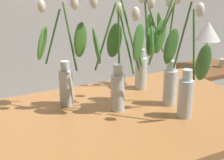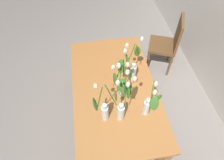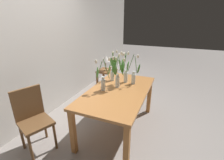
{
  "view_description": "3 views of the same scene",
  "coord_description": "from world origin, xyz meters",
  "px_view_note": "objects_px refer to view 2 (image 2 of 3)",
  "views": [
    {
      "loc": [
        -0.56,
        -1.22,
        1.42
      ],
      "look_at": [
        0.08,
        0.06,
        0.9
      ],
      "focal_mm": 52.03,
      "sensor_mm": 36.0,
      "label": 1
    },
    {
      "loc": [
        1.26,
        -0.23,
        2.44
      ],
      "look_at": [
        0.01,
        -0.03,
        0.88
      ],
      "focal_mm": 31.35,
      "sensor_mm": 36.0,
      "label": 2
    },
    {
      "loc": [
        -2.21,
        -0.81,
        1.83
      ],
      "look_at": [
        -0.08,
        0.08,
        0.93
      ],
      "focal_mm": 25.82,
      "sensor_mm": 36.0,
      "label": 3
    }
  ],
  "objects_px": {
    "dining_table": "(114,92)",
    "tulip_vase_0": "(123,103)",
    "tulip_vase_3": "(122,81)",
    "tulip_vase_1": "(105,108)",
    "tulip_vase_4": "(133,66)",
    "tulip_vase_2": "(149,105)",
    "dining_chair": "(169,42)"
  },
  "relations": [
    {
      "from": "dining_table",
      "to": "tulip_vase_0",
      "type": "relative_size",
      "value": 2.78
    },
    {
      "from": "tulip_vase_3",
      "to": "tulip_vase_1",
      "type": "bearing_deg",
      "value": -39.62
    },
    {
      "from": "tulip_vase_1",
      "to": "tulip_vase_3",
      "type": "relative_size",
      "value": 0.98
    },
    {
      "from": "tulip_vase_0",
      "to": "tulip_vase_1",
      "type": "relative_size",
      "value": 1.02
    },
    {
      "from": "tulip_vase_3",
      "to": "tulip_vase_4",
      "type": "bearing_deg",
      "value": 142.72
    },
    {
      "from": "dining_table",
      "to": "tulip_vase_1",
      "type": "height_order",
      "value": "tulip_vase_1"
    },
    {
      "from": "tulip_vase_3",
      "to": "tulip_vase_2",
      "type": "bearing_deg",
      "value": 37.02
    },
    {
      "from": "tulip_vase_2",
      "to": "tulip_vase_3",
      "type": "xyz_separation_m",
      "value": [
        -0.27,
        -0.2,
        0.04
      ]
    },
    {
      "from": "tulip_vase_0",
      "to": "tulip_vase_2",
      "type": "distance_m",
      "value": 0.24
    },
    {
      "from": "dining_table",
      "to": "tulip_vase_1",
      "type": "distance_m",
      "value": 0.47
    },
    {
      "from": "tulip_vase_1",
      "to": "tulip_vase_4",
      "type": "distance_m",
      "value": 0.58
    },
    {
      "from": "tulip_vase_2",
      "to": "dining_chair",
      "type": "height_order",
      "value": "tulip_vase_2"
    },
    {
      "from": "tulip_vase_1",
      "to": "dining_chair",
      "type": "height_order",
      "value": "tulip_vase_1"
    },
    {
      "from": "dining_table",
      "to": "dining_chair",
      "type": "xyz_separation_m",
      "value": [
        -0.85,
        0.97,
        -0.12
      ]
    },
    {
      "from": "dining_table",
      "to": "tulip_vase_0",
      "type": "xyz_separation_m",
      "value": [
        0.35,
        0.02,
        0.31
      ]
    },
    {
      "from": "dining_table",
      "to": "tulip_vase_2",
      "type": "xyz_separation_m",
      "value": [
        0.39,
        0.26,
        0.28
      ]
    },
    {
      "from": "tulip_vase_0",
      "to": "tulip_vase_4",
      "type": "xyz_separation_m",
      "value": [
        -0.45,
        0.19,
        -0.03
      ]
    },
    {
      "from": "dining_table",
      "to": "tulip_vase_1",
      "type": "relative_size",
      "value": 2.85
    },
    {
      "from": "tulip_vase_1",
      "to": "tulip_vase_4",
      "type": "relative_size",
      "value": 1.03
    },
    {
      "from": "tulip_vase_0",
      "to": "tulip_vase_4",
      "type": "relative_size",
      "value": 1.06
    },
    {
      "from": "tulip_vase_0",
      "to": "tulip_vase_4",
      "type": "distance_m",
      "value": 0.49
    },
    {
      "from": "tulip_vase_1",
      "to": "dining_table",
      "type": "bearing_deg",
      "value": 158.05
    },
    {
      "from": "tulip_vase_0",
      "to": "tulip_vase_3",
      "type": "relative_size",
      "value": 1.01
    },
    {
      "from": "tulip_vase_1",
      "to": "tulip_vase_3",
      "type": "xyz_separation_m",
      "value": [
        -0.23,
        0.19,
        0.05
      ]
    },
    {
      "from": "tulip_vase_1",
      "to": "dining_chair",
      "type": "relative_size",
      "value": 0.6
    },
    {
      "from": "tulip_vase_4",
      "to": "dining_table",
      "type": "bearing_deg",
      "value": -65.39
    },
    {
      "from": "tulip_vase_0",
      "to": "tulip_vase_1",
      "type": "xyz_separation_m",
      "value": [
        0.01,
        -0.16,
        -0.04
      ]
    },
    {
      "from": "tulip_vase_1",
      "to": "tulip_vase_2",
      "type": "relative_size",
      "value": 1.02
    },
    {
      "from": "tulip_vase_4",
      "to": "tulip_vase_2",
      "type": "bearing_deg",
      "value": 4.56
    },
    {
      "from": "tulip_vase_3",
      "to": "dining_chair",
      "type": "distance_m",
      "value": 1.41
    },
    {
      "from": "tulip_vase_4",
      "to": "dining_chair",
      "type": "height_order",
      "value": "tulip_vase_4"
    },
    {
      "from": "dining_chair",
      "to": "dining_table",
      "type": "bearing_deg",
      "value": -48.69
    }
  ]
}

